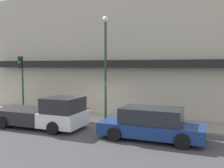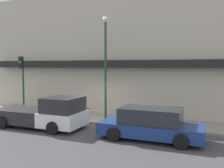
# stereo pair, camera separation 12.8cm
# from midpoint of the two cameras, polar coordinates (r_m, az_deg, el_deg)

# --- Properties ---
(ground_plane) EXTENTS (80.00, 80.00, 0.00)m
(ground_plane) POSITION_cam_midpoint_polar(r_m,az_deg,el_deg) (15.01, -5.21, -9.05)
(ground_plane) COLOR #424244
(sidewalk) EXTENTS (36.00, 2.60, 0.12)m
(sidewalk) POSITION_cam_midpoint_polar(r_m,az_deg,el_deg) (16.14, -3.10, -7.87)
(sidewalk) COLOR gray
(sidewalk) RESTS_ON ground
(building) EXTENTS (19.80, 3.80, 11.03)m
(building) POSITION_cam_midpoint_polar(r_m,az_deg,el_deg) (18.35, 0.56, 6.88)
(building) COLOR #BCB29E
(building) RESTS_ON ground
(pickup_truck) EXTENTS (5.27, 2.32, 1.76)m
(pickup_truck) POSITION_cam_midpoint_polar(r_m,az_deg,el_deg) (14.43, -15.34, -6.62)
(pickup_truck) COLOR white
(pickup_truck) RESTS_ON ground
(parked_car) EXTENTS (4.81, 2.06, 1.49)m
(parked_car) POSITION_cam_midpoint_polar(r_m,az_deg,el_deg) (11.91, 8.65, -9.04)
(parked_car) COLOR navy
(parked_car) RESTS_ON ground
(fire_hydrant) EXTENTS (0.21, 0.21, 0.71)m
(fire_hydrant) POSITION_cam_midpoint_polar(r_m,az_deg,el_deg) (15.69, -5.70, -6.69)
(fire_hydrant) COLOR red
(fire_hydrant) RESTS_ON sidewalk
(street_lamp) EXTENTS (0.36, 0.36, 6.24)m
(street_lamp) POSITION_cam_midpoint_polar(r_m,az_deg,el_deg) (15.11, -1.74, 6.20)
(street_lamp) COLOR #1E4728
(street_lamp) RESTS_ON sidewalk
(traffic_light) EXTENTS (0.28, 0.42, 3.94)m
(traffic_light) POSITION_cam_midpoint_polar(r_m,az_deg,el_deg) (18.18, -20.13, 2.00)
(traffic_light) COLOR #1E4728
(traffic_light) RESTS_ON sidewalk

